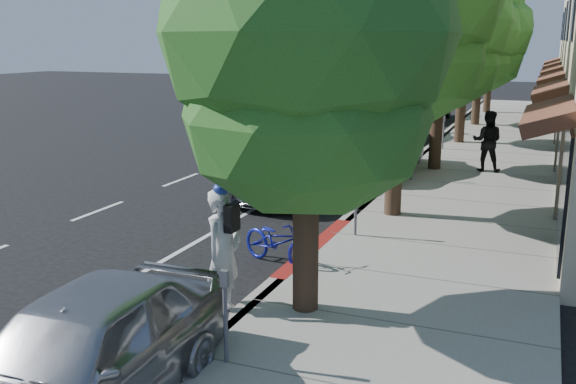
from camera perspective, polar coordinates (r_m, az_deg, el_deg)
The scene contains 18 objects.
ground at distance 12.28m, azimuth 0.86°, elevation -6.79°, with size 120.00×120.00×0.00m, color black.
sidewalk at distance 19.30m, azimuth 15.97°, elevation 0.43°, with size 4.60×56.00×0.15m, color gray.
curb at distance 19.66m, azimuth 9.30°, elevation 1.00°, with size 0.30×56.00×0.15m, color #9E998E.
curb_red_segment at distance 13.14m, azimuth 2.44°, elevation -5.08°, with size 0.32×4.00×0.15m, color maroon.
street_tree_0 at distance 9.34m, azimuth 1.70°, elevation 13.32°, with size 4.35×4.35×6.90m.
street_tree_1 at distance 15.13m, azimuth 9.97°, elevation 16.35°, with size 4.67×4.67×8.10m.
street_tree_2 at distance 21.01m, azimuth 13.51°, elevation 14.26°, with size 4.41×4.41×7.52m.
street_tree_3 at distance 26.95m, azimuth 15.49°, elevation 13.42°, with size 4.27×4.27×7.18m.
street_tree_4 at distance 32.92m, azimuth 16.78°, elevation 13.29°, with size 4.88×4.88×7.39m.
street_tree_5 at distance 38.90m, azimuth 17.71°, elevation 13.72°, with size 4.59×4.59×7.80m.
cyclist at distance 10.05m, azimuth -5.76°, elevation -5.40°, with size 0.74×0.48×2.02m, color silver.
bicycle at distance 12.27m, azimuth -0.88°, elevation -4.44°, with size 0.64×1.83×0.96m, color #161C9C.
silver_suv at distance 17.80m, azimuth 0.69°, elevation 2.01°, with size 2.39×5.19×1.44m, color #B3B4B9.
dark_sedan at distance 20.60m, azimuth 8.45°, elevation 3.68°, with size 1.71×4.92×1.62m, color black.
white_pickup at distance 27.41m, azimuth 8.61°, elevation 6.06°, with size 2.25×5.53×1.61m, color silver.
dark_suv_far at distance 35.55m, azimuth 12.08°, elevation 7.77°, with size 2.17×5.40×1.84m, color black.
near_car_a at distance 7.82m, azimuth -17.90°, elevation -13.61°, with size 1.82×4.53×1.54m, color #A9AAAE.
pedestrian at distance 21.27m, azimuth 17.30°, elevation 4.35°, with size 0.93×0.73×1.92m, color black.
Camera 1 is at (4.14, -10.76, 4.24)m, focal length 40.00 mm.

